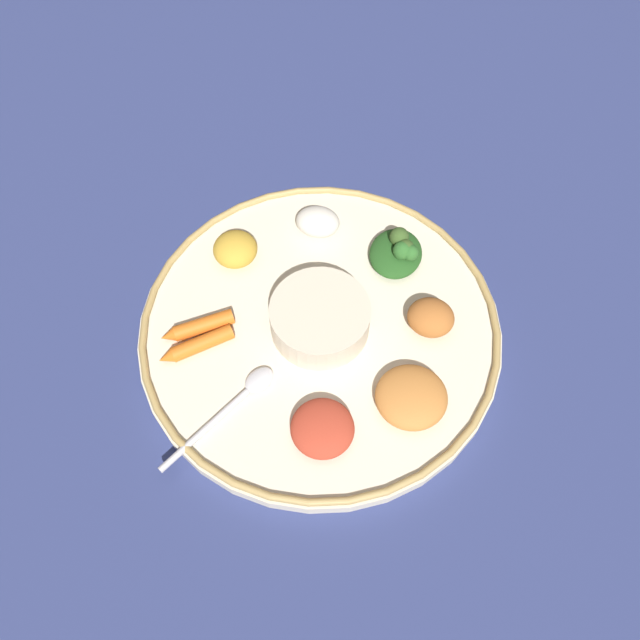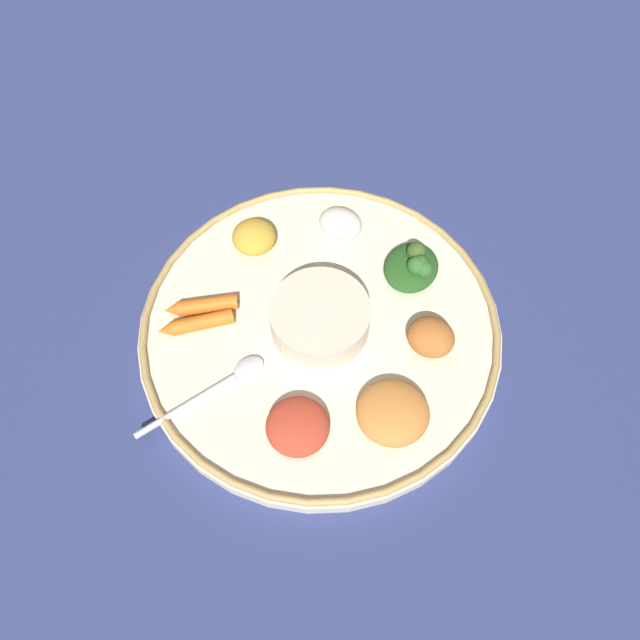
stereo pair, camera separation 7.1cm
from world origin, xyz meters
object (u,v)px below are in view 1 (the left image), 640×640
at_px(center_bowl, 320,317).
at_px(carrot_outer, 197,345).
at_px(carrot_near_spoon, 198,327).
at_px(spoon, 236,401).
at_px(greens_pile, 398,252).

relative_size(center_bowl, carrot_outer, 1.29).
distance_m(center_bowl, carrot_near_spoon, 0.13).
height_order(spoon, carrot_near_spoon, carrot_near_spoon).
bearing_deg(center_bowl, carrot_outer, 59.88).
xyz_separation_m(carrot_near_spoon, carrot_outer, (-0.02, 0.01, -0.00)).
height_order(greens_pile, carrot_outer, greens_pile).
height_order(spoon, carrot_outer, carrot_outer).
bearing_deg(greens_pile, carrot_near_spoon, 71.30).
distance_m(center_bowl, spoon, 0.13).
xyz_separation_m(greens_pile, carrot_near_spoon, (0.08, 0.23, -0.01)).
relative_size(center_bowl, greens_pile, 1.17).
bearing_deg(spoon, center_bowl, -85.72).
bearing_deg(carrot_near_spoon, greens_pile, -108.70).
relative_size(greens_pile, carrot_outer, 1.10).
relative_size(greens_pile, carrot_near_spoon, 1.14).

